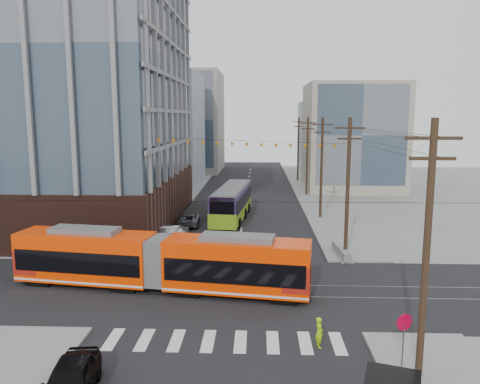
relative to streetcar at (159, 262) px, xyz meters
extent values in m
plane|color=slate|center=(4.68, -3.97, -1.85)|extent=(160.00, 160.00, 0.00)
cube|color=#381E16|center=(-17.32, 19.03, 12.45)|extent=(30.00, 25.00, 28.60)
cube|color=#8C99A5|center=(-12.32, 48.03, 7.15)|extent=(18.00, 16.00, 18.00)
cube|color=gray|center=(20.68, 44.03, 6.15)|extent=(14.00, 14.00, 16.00)
cube|color=gray|center=(-9.32, 68.03, 8.15)|extent=(16.00, 18.00, 20.00)
cube|color=#8C99A5|center=(22.68, 64.03, 5.15)|extent=(16.00, 16.00, 14.00)
cylinder|color=black|center=(13.18, -9.97, 3.65)|extent=(0.30, 0.30, 11.00)
cylinder|color=black|center=(13.18, 52.03, 3.65)|extent=(0.30, 0.30, 11.00)
imported|color=black|center=(-1.05, -11.98, -1.08)|extent=(2.33, 4.69, 1.54)
imported|color=#A3A7AD|center=(-1.35, 11.99, -1.12)|extent=(2.35, 4.66, 1.47)
imported|color=silver|center=(-1.32, 12.30, -1.22)|extent=(3.25, 4.67, 1.26)
imported|color=#41434A|center=(-0.77, 17.90, -1.20)|extent=(2.56, 4.86, 1.30)
imported|color=#A9E807|center=(9.30, -7.34, -1.10)|extent=(0.48, 0.62, 1.51)
cube|color=#606061|center=(12.98, 7.63, -1.45)|extent=(1.17, 4.07, 0.80)
camera|label=1|loc=(6.29, -28.65, 9.17)|focal=35.00mm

